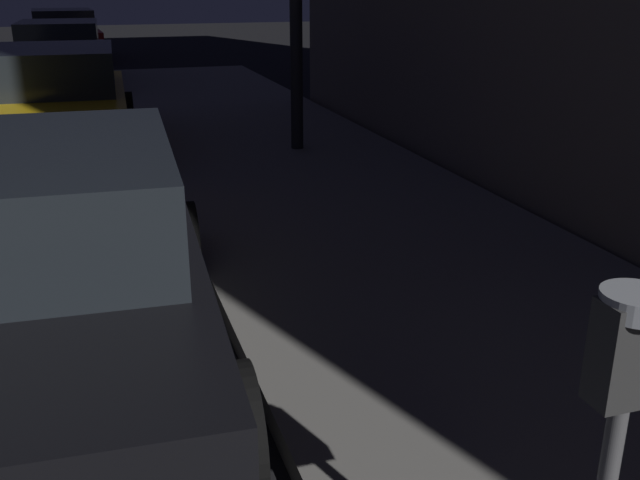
{
  "coord_description": "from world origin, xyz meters",
  "views": [
    {
      "loc": [
        3.26,
        -0.74,
        2.25
      ],
      "look_at": [
        4.25,
        2.31,
        1.08
      ],
      "focal_mm": 40.29,
      "sensor_mm": 36.0,
      "label": 1
    }
  ],
  "objects_px": {
    "car_red": "(64,35)",
    "car_black": "(29,273)",
    "car_silver": "(61,56)",
    "car_yellow_cab": "(54,104)",
    "parking_meter": "(620,403)"
  },
  "relations": [
    {
      "from": "parking_meter",
      "to": "car_black",
      "type": "distance_m",
      "value": 3.21
    },
    {
      "from": "car_red",
      "to": "car_black",
      "type": "bearing_deg",
      "value": -90.0
    },
    {
      "from": "car_silver",
      "to": "car_red",
      "type": "relative_size",
      "value": 0.94
    },
    {
      "from": "car_yellow_cab",
      "to": "car_silver",
      "type": "distance_m",
      "value": 6.54
    },
    {
      "from": "parking_meter",
      "to": "car_silver",
      "type": "height_order",
      "value": "parking_meter"
    },
    {
      "from": "parking_meter",
      "to": "car_red",
      "type": "distance_m",
      "value": 21.97
    },
    {
      "from": "car_red",
      "to": "car_yellow_cab",
      "type": "bearing_deg",
      "value": -89.99
    },
    {
      "from": "parking_meter",
      "to": "car_yellow_cab",
      "type": "bearing_deg",
      "value": 100.99
    },
    {
      "from": "parking_meter",
      "to": "car_yellow_cab",
      "type": "distance_m",
      "value": 8.91
    },
    {
      "from": "parking_meter",
      "to": "car_red",
      "type": "bearing_deg",
      "value": 94.44
    },
    {
      "from": "car_yellow_cab",
      "to": "car_red",
      "type": "bearing_deg",
      "value": 90.01
    },
    {
      "from": "car_black",
      "to": "car_silver",
      "type": "xyz_separation_m",
      "value": [
        0.0,
        12.6,
        0.01
      ]
    },
    {
      "from": "car_silver",
      "to": "car_yellow_cab",
      "type": "bearing_deg",
      "value": -90.0
    },
    {
      "from": "parking_meter",
      "to": "car_red",
      "type": "xyz_separation_m",
      "value": [
        -1.7,
        21.9,
        -0.45
      ]
    },
    {
      "from": "parking_meter",
      "to": "car_silver",
      "type": "bearing_deg",
      "value": 96.34
    }
  ]
}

